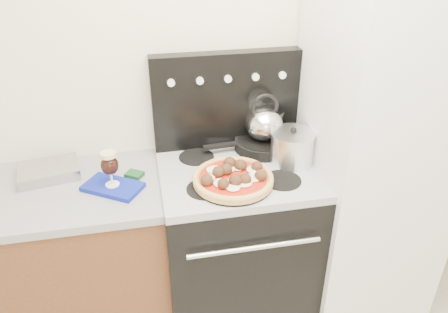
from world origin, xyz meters
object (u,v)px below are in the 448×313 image
object	(u,v)px
tea_kettle	(264,121)
beer_glass	(110,169)
base_cabinet	(22,271)
skillet	(263,144)
oven_mitt	(113,187)
stove_body	(236,244)
fridge	(372,152)
pizza_pan	(233,183)
pizza	(233,177)
stock_pot	(292,148)

from	to	relation	value
tea_kettle	beer_glass	bearing A→B (deg)	-149.11
base_cabinet	skillet	distance (m)	1.39
oven_mitt	tea_kettle	distance (m)	0.82
stove_body	tea_kettle	distance (m)	0.69
fridge	tea_kettle	xyz separation A→B (m)	(-0.52, 0.20, 0.13)
stove_body	fridge	world-z (taller)	fridge
skillet	tea_kettle	bearing A→B (deg)	0.00
base_cabinet	fridge	world-z (taller)	fridge
stove_body	tea_kettle	world-z (taller)	tea_kettle
oven_mitt	skillet	distance (m)	0.80
beer_glass	base_cabinet	bearing A→B (deg)	173.70
pizza_pan	stove_body	bearing A→B (deg)	68.81
pizza_pan	oven_mitt	bearing A→B (deg)	169.61
base_cabinet	pizza	world-z (taller)	pizza
fridge	skillet	size ratio (longest dim) A/B	6.32
oven_mitt	skillet	size ratio (longest dim) A/B	0.87
base_cabinet	pizza	distance (m)	1.19
oven_mitt	pizza	xyz separation A→B (m)	(0.55, -0.10, 0.05)
skillet	stock_pot	size ratio (longest dim) A/B	1.42
beer_glass	tea_kettle	size ratio (longest dim) A/B	0.81
stove_body	skillet	world-z (taller)	skillet
fridge	skillet	bearing A→B (deg)	159.25
stove_body	stock_pot	distance (m)	0.62
pizza_pan	pizza	distance (m)	0.03
oven_mitt	beer_glass	size ratio (longest dim) A/B	1.52
fridge	pizza	size ratio (longest dim) A/B	5.13
oven_mitt	pizza	size ratio (longest dim) A/B	0.71
beer_glass	pizza_pan	world-z (taller)	beer_glass
base_cabinet	pizza_pan	xyz separation A→B (m)	(1.05, -0.16, 0.50)
tea_kettle	fridge	bearing A→B (deg)	-4.56
stove_body	pizza_pan	size ratio (longest dim) A/B	2.42
stove_body	beer_glass	xyz separation A→B (m)	(-0.60, -0.03, 0.57)
base_cabinet	stock_pot	world-z (taller)	stock_pot
pizza	skillet	bearing A→B (deg)	52.83
beer_glass	pizza	world-z (taller)	beer_glass
fridge	oven_mitt	distance (m)	1.30
stock_pot	oven_mitt	bearing A→B (deg)	-177.24
base_cabinet	stove_body	distance (m)	1.11
oven_mitt	skillet	world-z (taller)	skillet
beer_glass	fridge	bearing A→B (deg)	0.27
tea_kettle	stock_pot	bearing A→B (deg)	-42.19
fridge	stock_pot	xyz separation A→B (m)	(-0.42, 0.04, 0.05)
fridge	stock_pot	distance (m)	0.43
tea_kettle	pizza_pan	bearing A→B (deg)	-110.98
fridge	skillet	xyz separation A→B (m)	(-0.52, 0.20, -0.00)
base_cabinet	pizza_pan	bearing A→B (deg)	-8.43
pizza_pan	stock_pot	xyz separation A→B (m)	(0.33, 0.14, 0.07)
pizza_pan	skillet	bearing A→B (deg)	52.83
fridge	oven_mitt	bearing A→B (deg)	-179.73
stove_body	pizza_pan	distance (m)	0.51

